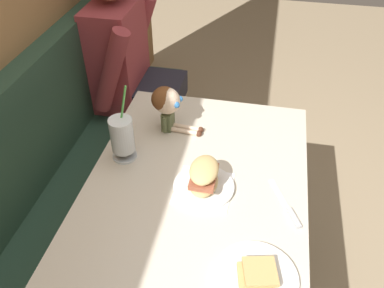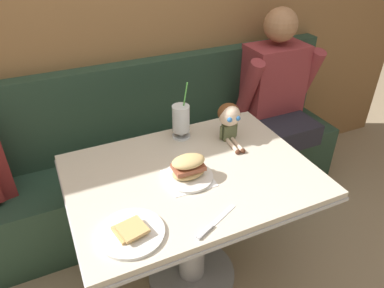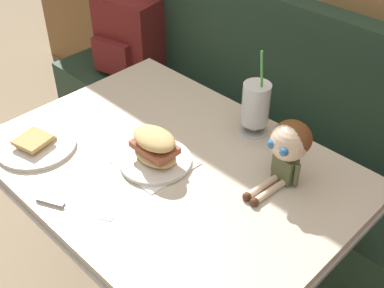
{
  "view_description": "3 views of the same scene",
  "coord_description": "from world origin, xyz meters",
  "px_view_note": "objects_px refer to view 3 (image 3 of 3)",
  "views": [
    {
      "loc": [
        -1.02,
        -0.01,
        1.79
      ],
      "look_at": [
        0.07,
        0.21,
        0.85
      ],
      "focal_mm": 37.36,
      "sensor_mm": 36.0,
      "label": 1
    },
    {
      "loc": [
        -0.54,
        -1.0,
        1.74
      ],
      "look_at": [
        0.03,
        0.25,
        0.84
      ],
      "focal_mm": 33.65,
      "sensor_mm": 36.0,
      "label": 2
    },
    {
      "loc": [
        0.85,
        -0.58,
        1.7
      ],
      "look_at": [
        0.04,
        0.23,
        0.81
      ],
      "focal_mm": 45.84,
      "sensor_mm": 36.0,
      "label": 3
    }
  ],
  "objects_px": {
    "backpack": "(128,32)",
    "seated_doll": "(289,145)",
    "sandwich_plate": "(155,151)",
    "butter_knife": "(61,205)",
    "toast_plate": "(36,144)",
    "milkshake_glass": "(256,106)"
  },
  "relations": [
    {
      "from": "milkshake_glass",
      "to": "butter_knife",
      "type": "height_order",
      "value": "milkshake_glass"
    },
    {
      "from": "sandwich_plate",
      "to": "seated_doll",
      "type": "relative_size",
      "value": 0.99
    },
    {
      "from": "milkshake_glass",
      "to": "seated_doll",
      "type": "bearing_deg",
      "value": -29.84
    },
    {
      "from": "butter_knife",
      "to": "backpack",
      "type": "bearing_deg",
      "value": 132.68
    },
    {
      "from": "milkshake_glass",
      "to": "butter_knife",
      "type": "relative_size",
      "value": 1.43
    },
    {
      "from": "butter_knife",
      "to": "seated_doll",
      "type": "height_order",
      "value": "seated_doll"
    },
    {
      "from": "butter_knife",
      "to": "seated_doll",
      "type": "bearing_deg",
      "value": 54.56
    },
    {
      "from": "sandwich_plate",
      "to": "butter_knife",
      "type": "distance_m",
      "value": 0.31
    },
    {
      "from": "milkshake_glass",
      "to": "backpack",
      "type": "distance_m",
      "value": 1.08
    },
    {
      "from": "sandwich_plate",
      "to": "backpack",
      "type": "height_order",
      "value": "sandwich_plate"
    },
    {
      "from": "toast_plate",
      "to": "seated_doll",
      "type": "height_order",
      "value": "seated_doll"
    },
    {
      "from": "toast_plate",
      "to": "sandwich_plate",
      "type": "height_order",
      "value": "sandwich_plate"
    },
    {
      "from": "sandwich_plate",
      "to": "seated_doll",
      "type": "xyz_separation_m",
      "value": [
        0.32,
        0.21,
        0.08
      ]
    },
    {
      "from": "sandwich_plate",
      "to": "toast_plate",
      "type": "bearing_deg",
      "value": -146.95
    },
    {
      "from": "backpack",
      "to": "sandwich_plate",
      "type": "bearing_deg",
      "value": -34.78
    },
    {
      "from": "butter_knife",
      "to": "seated_doll",
      "type": "relative_size",
      "value": 0.99
    },
    {
      "from": "milkshake_glass",
      "to": "seated_doll",
      "type": "xyz_separation_m",
      "value": [
        0.21,
        -0.12,
        0.03
      ]
    },
    {
      "from": "toast_plate",
      "to": "sandwich_plate",
      "type": "distance_m",
      "value": 0.39
    },
    {
      "from": "milkshake_glass",
      "to": "seated_doll",
      "type": "relative_size",
      "value": 1.42
    },
    {
      "from": "toast_plate",
      "to": "sandwich_plate",
      "type": "relative_size",
      "value": 1.14
    },
    {
      "from": "backpack",
      "to": "seated_doll",
      "type": "bearing_deg",
      "value": -18.84
    },
    {
      "from": "seated_doll",
      "to": "backpack",
      "type": "distance_m",
      "value": 1.32
    }
  ]
}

